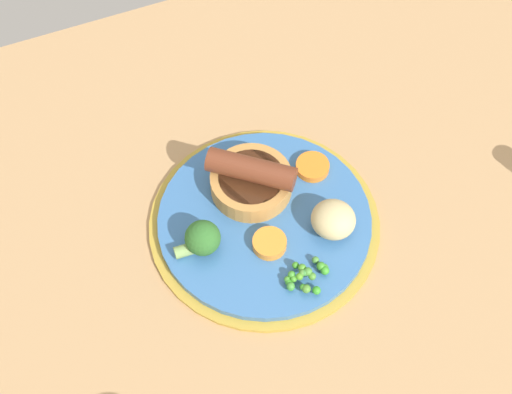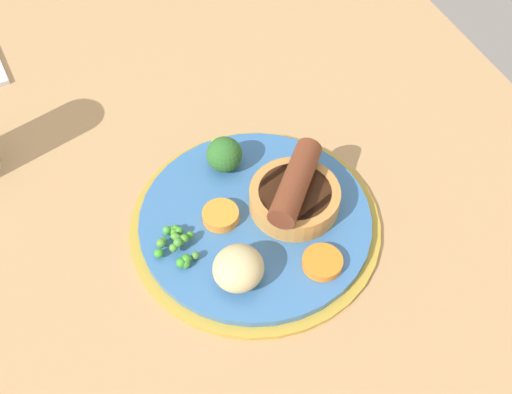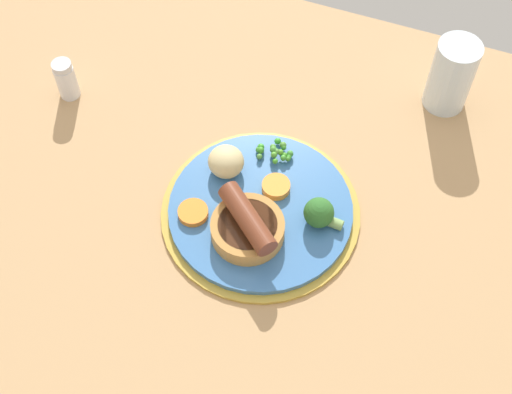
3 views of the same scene
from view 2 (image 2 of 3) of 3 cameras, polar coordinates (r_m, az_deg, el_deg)
The scene contains 8 objects.
dining_table at distance 61.85cm, azimuth -1.03°, elevation -3.09°, with size 110.00×80.00×3.00cm, color tan.
dinner_plate at distance 59.84cm, azimuth -0.07°, elevation -2.38°, with size 26.30×26.30×1.40cm.
sausage_pudding at distance 58.56cm, azimuth 3.90°, elevation 0.30°, with size 9.54×9.39×5.30cm.
pea_pile at distance 56.66cm, azimuth -8.00°, elevation -4.66°, with size 5.41×4.29×1.82cm.
broccoli_floret_near at distance 62.21cm, azimuth -3.45°, elevation 4.24°, with size 5.30×3.94×3.94cm.
potato_chunk_0 at distance 53.46cm, azimuth -1.78°, elevation -7.12°, with size 4.97×4.82×3.77cm, color #CCB77F.
carrot_slice_0 at distance 58.70cm, azimuth -3.61°, elevation -1.74°, with size 3.77×3.77×1.14cm, color orange.
carrot_slice_1 at distance 55.82cm, azimuth 6.65°, elevation -6.50°, with size 3.95×3.95×0.93cm, color orange.
Camera 2 is at (33.93, -11.40, 51.94)cm, focal length 40.00 mm.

